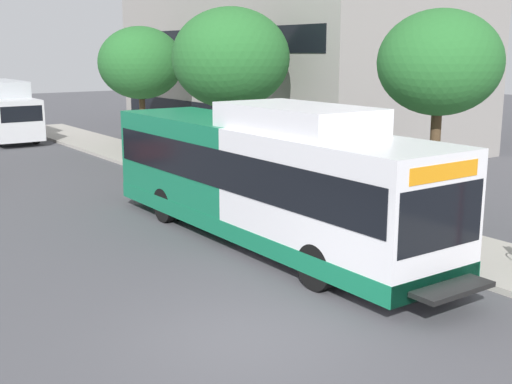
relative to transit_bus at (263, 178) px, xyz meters
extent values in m
plane|color=#4C4C51|center=(-3.73, 3.30, -1.70)|extent=(120.00, 120.00, 0.00)
cube|color=#A8A399|center=(3.27, 1.30, -1.63)|extent=(3.00, 56.00, 0.14)
cube|color=white|center=(0.00, -2.82, -0.02)|extent=(2.54, 5.80, 2.73)
cube|color=#14724C|center=(0.00, 2.98, -0.02)|extent=(2.54, 5.80, 2.73)
cube|color=#14724C|center=(0.00, 0.08, -1.16)|extent=(2.57, 11.60, 0.44)
cube|color=black|center=(0.00, 0.08, 0.35)|extent=(2.58, 11.25, 0.96)
cube|color=black|center=(0.00, -5.68, 0.15)|extent=(2.34, 0.10, 1.24)
cube|color=orange|center=(0.00, -5.69, 1.02)|extent=(1.90, 0.08, 0.32)
cube|color=white|center=(0.00, -1.37, 1.65)|extent=(2.16, 4.06, 0.60)
cube|color=black|center=(0.00, -6.07, -1.15)|extent=(1.78, 0.60, 0.10)
cylinder|color=black|center=(-1.13, -3.51, -1.20)|extent=(0.30, 1.00, 1.00)
cylinder|color=black|center=(1.13, -3.51, -1.20)|extent=(0.30, 1.00, 1.00)
cylinder|color=black|center=(-1.13, 3.27, -1.20)|extent=(0.30, 1.00, 1.00)
cylinder|color=black|center=(1.13, 3.27, -1.20)|extent=(0.30, 1.00, 1.00)
cylinder|color=#4C3823|center=(4.30, -1.92, 0.05)|extent=(0.28, 0.28, 3.23)
ellipsoid|color=#286B2D|center=(4.30, -1.92, 2.88)|extent=(3.25, 3.25, 2.76)
cylinder|color=#4C3823|center=(4.30, 8.08, -0.18)|extent=(0.28, 0.28, 2.77)
ellipsoid|color=#286B2D|center=(4.30, 8.08, 2.90)|extent=(4.52, 4.52, 3.84)
cylinder|color=#4C3823|center=(4.05, 15.51, -0.23)|extent=(0.28, 0.28, 2.67)
ellipsoid|color=#286B2D|center=(4.05, 15.51, 2.60)|extent=(3.99, 3.99, 3.39)
cube|color=silver|center=(-0.25, 21.43, -0.35)|extent=(2.30, 2.00, 2.10)
cube|color=black|center=(-0.25, 20.46, 0.05)|extent=(2.07, 0.08, 0.80)
cylinder|color=black|center=(0.78, 21.87, -1.24)|extent=(0.26, 0.92, 0.92)
cylinder|color=black|center=(0.78, 26.01, -1.24)|extent=(0.26, 0.92, 0.92)
cube|color=black|center=(12.20, 14.53, 0.08)|extent=(10.33, 17.58, 1.10)
cube|color=black|center=(12.20, 14.53, 3.63)|extent=(10.33, 17.58, 1.10)
cylinder|color=#B7B7BC|center=(15.84, 28.80, 1.69)|extent=(1.10, 1.10, 6.79)
camera|label=1|loc=(-9.67, -13.41, 3.21)|focal=46.10mm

